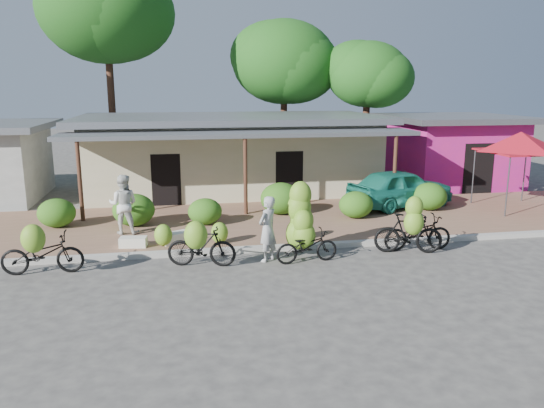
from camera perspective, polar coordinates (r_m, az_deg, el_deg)
The scene contains 28 objects.
ground at distance 13.32m, azimuth 0.65°, elevation -7.66°, with size 100.00×100.00×0.00m, color #403D3B.
sidewalk at distance 18.02m, azimuth -2.36°, elevation -2.05°, with size 60.00×6.00×0.12m, color #8C604B.
curb at distance 15.16m, azimuth -0.78°, elevation -4.82°, with size 60.00×0.25×0.15m, color #A8A399.
shop_main at distance 23.50m, azimuth -4.42°, elevation 5.50°, with size 13.00×8.50×3.35m.
shop_pink at distance 26.75m, azimuth 18.66°, elevation 5.63°, with size 6.00×6.00×3.25m.
tree_far_center at distance 28.82m, azimuth -17.84°, elevation 19.51°, with size 6.54×6.53×10.88m.
tree_center_right at distance 29.47m, azimuth 0.89°, elevation 15.21°, with size 5.66×5.58×8.09m.
tree_near_right at distance 28.59m, azimuth 9.82°, elevation 13.78°, with size 4.39×4.21×6.93m.
hedge_0 at distance 18.52m, azimuth -22.16°, elevation -0.90°, with size 1.20×1.08×0.94m, color #255112.
hedge_1 at distance 17.89m, azimuth -14.65°, elevation -0.61°, with size 1.36×1.23×1.06m, color #255112.
hedge_2 at distance 17.64m, azimuth -7.22°, elevation -0.80°, with size 1.12×1.01×0.87m, color #255112.
hedge_3 at distance 18.90m, azimuth 0.94°, elevation 0.61°, with size 1.45×1.31×1.13m, color #255112.
hedge_4 at distance 18.60m, azimuth 9.02°, elevation -0.07°, with size 1.19×1.07×0.93m, color #255112.
hedge_5 at distance 20.38m, azimuth 16.56°, elevation 0.79°, with size 1.30×1.17×1.01m, color #255112.
red_canopy at distance 21.53m, azimuth 25.15°, elevation 6.08°, with size 3.50×3.50×2.86m.
bike_far_left at distance 14.36m, azimuth -23.56°, elevation -4.76°, with size 2.00×1.24×1.45m.
bike_left at distance 13.78m, azimuth -7.70°, elevation -4.33°, with size 1.87×1.34×1.39m.
bike_center at distance 14.30m, azimuth 3.35°, elevation -2.72°, with size 1.75×1.23×2.11m.
bike_right at distance 15.21m, azimuth 14.56°, elevation -2.73°, with size 1.97×1.35×1.76m.
bike_far_right at distance 15.68m, azimuth 15.39°, elevation -3.01°, with size 1.99×0.76×1.03m.
loose_banana_a at distance 15.49m, azimuth -11.61°, elevation -3.29°, with size 0.51×0.43×0.64m, color #7DAA2A.
loose_banana_b at distance 15.52m, azimuth -5.66°, elevation -3.09°, with size 0.50×0.43×0.63m, color #7DAA2A.
loose_banana_c at distance 15.85m, azimuth 2.84°, elevation -2.57°, with size 0.56×0.48×0.70m, color #7DAA2A.
sack_near at distance 15.79m, azimuth -10.34°, elevation -3.58°, with size 0.85×0.40×0.30m, color silver.
sack_far at distance 15.66m, azimuth -14.70°, elevation -3.97°, with size 0.75×0.38×0.28m, color silver.
vendor at distance 14.13m, azimuth -0.48°, elevation -2.69°, with size 0.65×0.43×1.78m, color #999999.
bystander at distance 16.94m, azimuth -15.70°, elevation -0.03°, with size 0.90×0.70×1.86m, color silver.
teal_van at distance 20.61m, azimuth 13.64°, elevation 1.70°, with size 1.71×4.25×1.45m, color #19705D.
Camera 1 is at (-2.38, -12.27, 4.61)m, focal length 35.00 mm.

